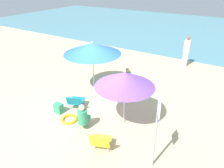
% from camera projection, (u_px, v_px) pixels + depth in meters
% --- Properties ---
extents(ground_plane, '(40.00, 40.00, 0.00)m').
position_uv_depth(ground_plane, '(95.00, 102.00, 7.71)').
color(ground_plane, beige).
extents(sea_water, '(40.00, 16.00, 0.01)m').
position_uv_depth(sea_water, '(189.00, 29.00, 18.43)').
color(sea_water, '#5693A3').
rests_on(sea_water, ground_plane).
extents(umbrella_purple, '(1.80, 1.80, 1.82)m').
position_uv_depth(umbrella_purple, '(125.00, 79.00, 5.95)').
color(umbrella_purple, silver).
rests_on(umbrella_purple, ground_plane).
extents(umbrella_blue, '(2.17, 2.17, 2.08)m').
position_uv_depth(umbrella_blue, '(92.00, 48.00, 7.65)').
color(umbrella_blue, silver).
rests_on(umbrella_blue, ground_plane).
extents(beach_chair_a, '(0.68, 0.69, 0.65)m').
position_uv_depth(beach_chair_a, '(100.00, 141.00, 5.44)').
color(beach_chair_a, gold).
rests_on(beach_chair_a, ground_plane).
extents(beach_chair_b, '(0.70, 0.74, 0.57)m').
position_uv_depth(beach_chair_b, '(76.00, 101.00, 7.22)').
color(beach_chair_b, teal).
rests_on(beach_chair_b, ground_plane).
extents(beach_chair_c, '(0.63, 0.59, 0.67)m').
position_uv_depth(beach_chair_c, '(126.00, 91.00, 7.78)').
color(beach_chair_c, navy).
rests_on(beach_chair_c, ground_plane).
extents(person_a, '(0.33, 0.33, 1.59)m').
position_uv_depth(person_a, '(186.00, 52.00, 10.47)').
color(person_a, silver).
rests_on(person_a, ground_plane).
extents(person_b, '(0.49, 0.55, 0.94)m').
position_uv_depth(person_b, '(128.00, 79.00, 8.42)').
color(person_b, '#389970').
rests_on(person_b, ground_plane).
extents(person_c, '(0.43, 0.54, 0.87)m').
position_uv_depth(person_c, '(83.00, 116.00, 6.23)').
color(person_c, '#389970').
rests_on(person_c, ground_plane).
extents(warning_sign, '(0.19, 0.39, 1.96)m').
position_uv_depth(warning_sign, '(157.00, 125.00, 4.55)').
color(warning_sign, '#ADADB2').
rests_on(warning_sign, ground_plane).
extents(swim_ring, '(0.54, 0.54, 0.09)m').
position_uv_depth(swim_ring, '(69.00, 119.00, 6.72)').
color(swim_ring, yellow).
rests_on(swim_ring, ground_plane).
extents(beach_bag, '(0.29, 0.21, 0.35)m').
position_uv_depth(beach_bag, '(59.00, 108.00, 7.05)').
color(beach_bag, '#389970').
rests_on(beach_bag, ground_plane).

